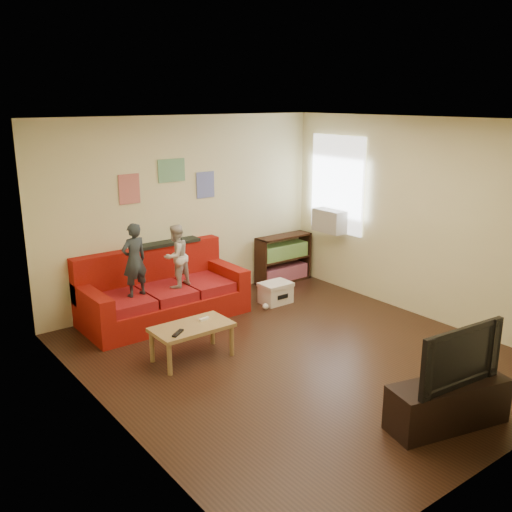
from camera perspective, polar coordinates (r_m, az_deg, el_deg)
room_shell at (r=6.33m, az=4.39°, el=1.07°), size 4.52×5.02×2.72m
sofa at (r=7.92m, az=-9.42°, el=-3.85°), size 2.21×1.01×0.97m
child_a at (r=7.40m, az=-12.08°, el=-0.39°), size 0.37×0.27×0.95m
child_b at (r=7.67m, az=-8.02°, el=-0.01°), size 0.50×0.44×0.85m
coffee_table at (r=6.64m, az=-6.43°, el=-7.38°), size 0.91×0.50×0.41m
remote at (r=6.40m, az=-7.82°, el=-7.65°), size 0.20×0.16×0.02m
game_controller at (r=6.74m, az=-5.20°, el=-6.29°), size 0.14×0.06×0.03m
bookshelf at (r=9.34m, az=2.74°, el=-0.51°), size 0.97×0.29×0.78m
window at (r=8.95m, az=8.12°, el=7.12°), size 0.04×1.08×1.48m
ac_unit at (r=8.96m, az=7.44°, el=3.52°), size 0.28×0.55×0.35m
artwork_left at (r=7.85m, az=-12.56°, el=6.55°), size 0.30×0.01×0.40m
artwork_center at (r=8.11m, az=-8.44°, el=8.46°), size 0.42×0.01×0.32m
artwork_right at (r=8.42m, az=-5.08°, el=7.11°), size 0.30×0.01×0.38m
file_box at (r=8.41m, az=1.98°, el=-3.68°), size 0.45×0.34×0.31m
tv_stand at (r=5.68m, az=18.62°, el=-13.85°), size 1.21×0.66×0.43m
television at (r=5.46m, az=19.07°, el=-9.22°), size 1.00×0.22×0.57m
tissue at (r=8.19m, az=0.96°, el=-5.07°), size 0.09×0.09×0.09m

